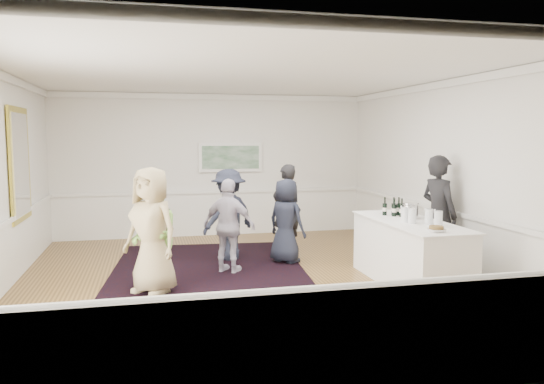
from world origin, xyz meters
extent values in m
plane|color=olive|center=(0.00, 0.00, 0.00)|extent=(8.00, 8.00, 0.00)
cube|color=white|center=(0.00, 0.00, 3.20)|extent=(7.00, 8.00, 0.02)
cube|color=white|center=(3.50, 0.00, 1.60)|extent=(0.02, 8.00, 3.20)
cube|color=white|center=(0.00, 4.00, 1.60)|extent=(7.00, 0.02, 3.20)
cube|color=white|center=(0.00, -4.00, 1.60)|extent=(7.00, 0.02, 3.20)
cube|color=gold|center=(-3.46, 1.30, 1.80)|extent=(0.04, 1.25, 1.85)
cube|color=white|center=(-3.43, 1.30, 1.80)|extent=(0.01, 1.05, 1.65)
cube|color=white|center=(0.40, 3.95, 1.78)|extent=(1.44, 0.05, 0.66)
cube|color=#225B2F|center=(0.40, 3.92, 1.78)|extent=(1.30, 0.01, 0.52)
cube|color=black|center=(-0.47, 0.82, 0.01)|extent=(3.55, 4.45, 0.02)
cube|color=white|center=(2.42, -0.76, 0.48)|extent=(0.86, 2.36, 0.97)
cube|color=white|center=(2.42, -0.76, 0.97)|extent=(0.92, 2.42, 0.02)
imported|color=black|center=(3.20, -0.25, 0.98)|extent=(0.63, 0.80, 1.95)
imported|color=tan|center=(-1.40, -0.33, 0.91)|extent=(1.05, 1.03, 1.82)
imported|color=#77B548|center=(-1.36, -0.13, 0.79)|extent=(0.82, 0.93, 1.58)
imported|color=silver|center=(-0.15, 0.55, 0.78)|extent=(0.97, 0.83, 1.56)
imported|color=black|center=(-0.02, 1.46, 0.83)|extent=(1.24, 1.09, 1.67)
imported|color=black|center=(1.18, 1.91, 0.86)|extent=(0.74, 0.63, 1.72)
imported|color=black|center=(0.94, 1.02, 0.75)|extent=(0.84, 0.87, 1.51)
cylinder|color=#6FA83C|center=(2.32, -0.99, 1.10)|extent=(0.12, 0.12, 0.24)
cylinder|color=#CB3C3B|center=(2.53, -1.11, 1.10)|extent=(0.12, 0.12, 0.24)
cylinder|color=#7CB841|center=(2.28, -0.85, 1.10)|extent=(0.12, 0.12, 0.24)
cylinder|color=beige|center=(2.56, -1.31, 1.10)|extent=(0.12, 0.12, 0.24)
cylinder|color=silver|center=(2.52, -0.56, 1.10)|extent=(0.26, 0.26, 0.25)
imported|color=white|center=(2.31, -1.68, 1.01)|extent=(0.23, 0.23, 0.06)
cylinder|color=olive|center=(2.31, -1.68, 1.04)|extent=(0.19, 0.19, 0.04)
camera|label=1|loc=(-1.42, -7.99, 2.25)|focal=35.00mm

